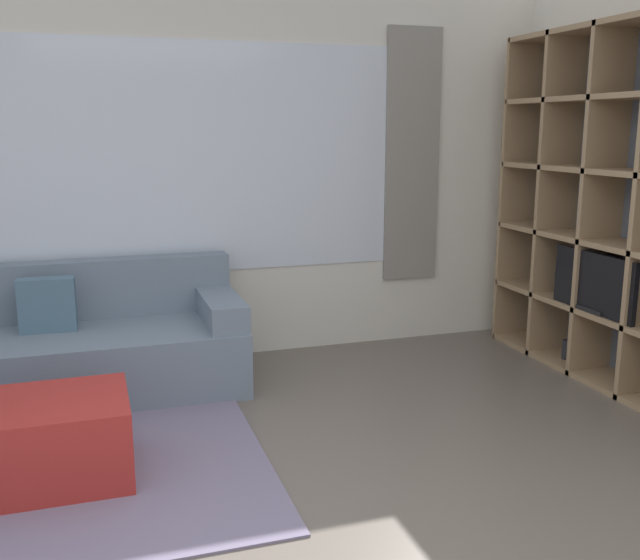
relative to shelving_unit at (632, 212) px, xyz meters
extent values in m
cube|color=silver|center=(-2.50, 1.45, 0.21)|extent=(6.48, 0.07, 2.70)
cube|color=silver|center=(-2.50, 1.41, 0.31)|extent=(2.90, 0.01, 1.60)
cube|color=gray|center=(-0.87, 1.39, 0.31)|extent=(0.44, 0.03, 1.90)
cube|color=#997A56|center=(-0.03, 0.24, 0.01)|extent=(0.35, 0.04, 2.32)
cube|color=#997A56|center=(-0.03, 0.72, 0.01)|extent=(0.35, 0.04, 2.32)
cube|color=#997A56|center=(-0.03, 1.19, 0.01)|extent=(0.35, 0.04, 2.32)
cube|color=#997A56|center=(-0.03, 0.01, -1.13)|extent=(0.35, 2.37, 0.04)
cube|color=#997A56|center=(-0.03, 0.01, -0.68)|extent=(0.35, 2.37, 0.04)
cube|color=#997A56|center=(-0.03, 0.01, -0.22)|extent=(0.35, 2.37, 0.04)
cube|color=#997A56|center=(-0.03, 0.01, 0.25)|extent=(0.35, 2.37, 0.04)
cube|color=#997A56|center=(-0.03, 0.01, 0.71)|extent=(0.35, 2.37, 0.04)
cube|color=black|center=(-0.17, 0.10, -0.47)|extent=(0.04, 0.76, 0.39)
cube|color=black|center=(-0.15, 0.10, -0.65)|extent=(0.10, 0.24, 0.03)
cylinder|color=#232328|center=(-0.05, 0.46, -1.04)|extent=(0.07, 0.07, 0.14)
cube|color=slate|center=(-3.40, 0.91, -0.94)|extent=(2.09, 0.88, 0.41)
cube|color=slate|center=(-3.40, 1.26, -0.54)|extent=(2.09, 0.18, 0.39)
cube|color=slate|center=(-2.47, 0.91, -0.64)|extent=(0.24, 0.82, 0.18)
cube|color=slate|center=(-3.54, 0.98, -0.56)|extent=(0.35, 0.14, 0.34)
cube|color=#A82823|center=(-3.46, -0.24, -0.94)|extent=(0.65, 0.60, 0.40)
camera|label=1|loc=(-3.26, -3.64, 0.52)|focal=40.00mm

